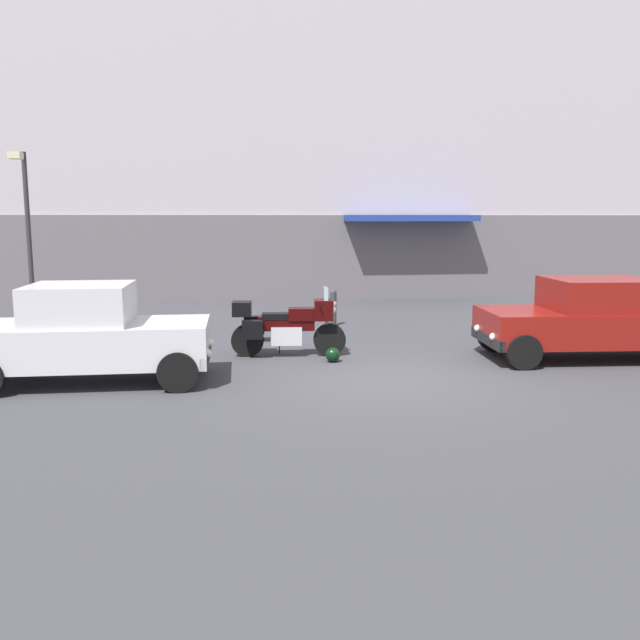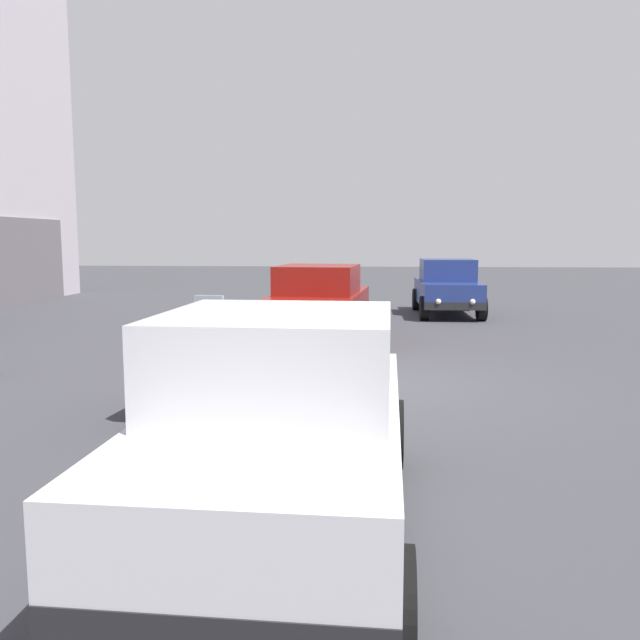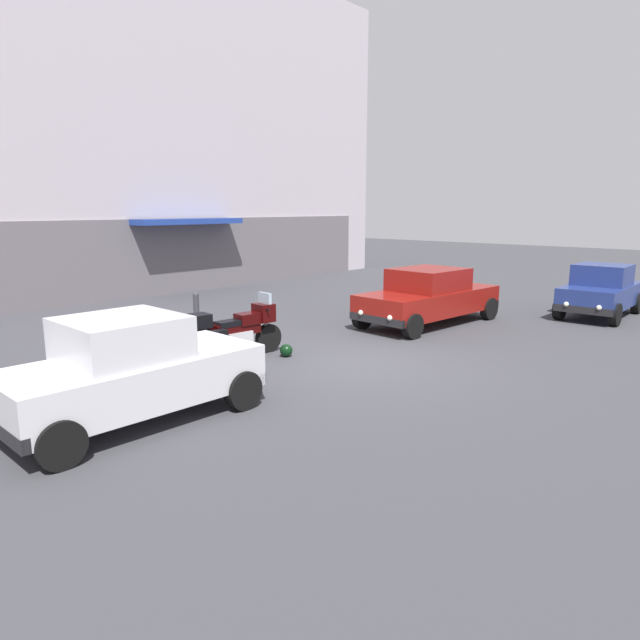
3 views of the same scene
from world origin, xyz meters
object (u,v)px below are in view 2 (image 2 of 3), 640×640
car_hatchback_near (282,426)px  car_sedan_far (318,301)px  car_compact_side (447,288)px  motorcycle (188,359)px  helmet (255,383)px

car_hatchback_near → car_sedan_far: size_ratio=0.84×
car_hatchback_near → car_compact_side: car_hatchback_near is taller
motorcycle → car_compact_side: (10.33, -4.41, 0.15)m
motorcycle → car_hatchback_near: 3.81m
motorcycle → helmet: size_ratio=8.08×
car_sedan_far → car_compact_side: same height
helmet → car_hatchback_near: bearing=-167.2°
car_hatchback_near → car_sedan_far: car_hatchback_near is taller
helmet → car_hatchback_near: size_ratio=0.07×
helmet → car_sedan_far: bearing=-5.1°
car_hatchback_near → helmet: bearing=14.5°
motorcycle → car_sedan_far: (5.95, -1.16, 0.16)m
motorcycle → helmet: 1.17m
helmet → car_compact_side: (9.52, -3.72, 0.63)m
motorcycle → helmet: motorcycle is taller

